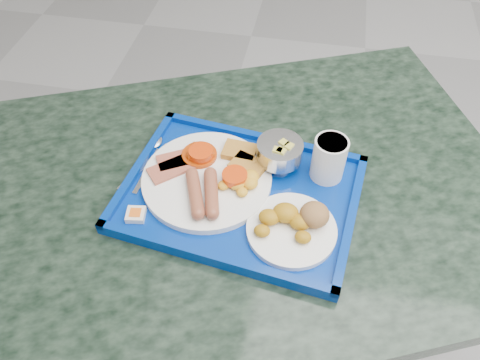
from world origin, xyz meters
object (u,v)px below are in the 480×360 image
object	(u,v)px
tray	(240,194)
fruit_bowl	(280,152)
bread_plate	(294,224)
main_plate	(211,177)
juice_cup	(329,158)
table	(230,240)

from	to	relation	value
tray	fruit_bowl	xyz separation A→B (m)	(0.07, 0.09, 0.05)
fruit_bowl	tray	bearing A→B (deg)	-127.04
tray	bread_plate	distance (m)	0.14
tray	main_plate	size ratio (longest dim) A/B	1.89
tray	juice_cup	distance (m)	0.20
tray	table	bearing A→B (deg)	145.77
tray	juice_cup	size ratio (longest dim) A/B	5.28
table	tray	xyz separation A→B (m)	(0.03, -0.02, 0.21)
bread_plate	tray	bearing A→B (deg)	149.31
main_plate	tray	bearing A→B (deg)	-16.23
main_plate	juice_cup	bearing A→B (deg)	15.26
table	fruit_bowl	distance (m)	0.28
tray	bread_plate	xyz separation A→B (m)	(0.12, -0.07, 0.02)
tray	fruit_bowl	size ratio (longest dim) A/B	5.27
tray	main_plate	xyz separation A→B (m)	(-0.07, 0.02, 0.02)
table	juice_cup	distance (m)	0.34
juice_cup	tray	bearing A→B (deg)	-153.88
bread_plate	juice_cup	bearing A→B (deg)	71.58
table	main_plate	size ratio (longest dim) A/B	5.34
juice_cup	main_plate	bearing A→B (deg)	-164.74
bread_plate	main_plate	bearing A→B (deg)	154.08
bread_plate	fruit_bowl	bearing A→B (deg)	107.60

